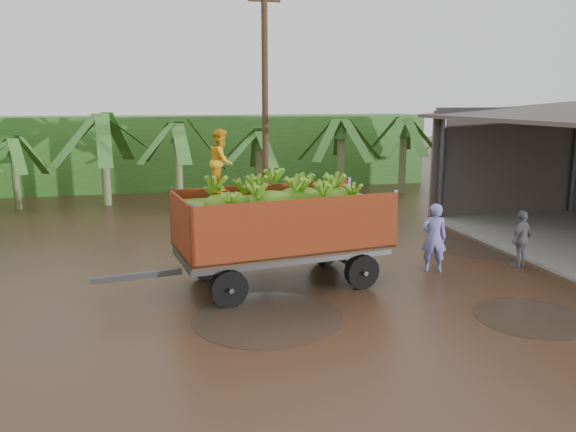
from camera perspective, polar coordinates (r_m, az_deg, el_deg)
The scene contains 7 objects.
ground at distance 14.45m, azimuth 7.15°, elevation -6.03°, with size 100.00×100.00×0.00m, color black.
hedge_north at distance 29.12m, azimuth -7.71°, elevation 6.55°, with size 22.00×3.00×3.60m, color #2D661E.
banana_trailer at distance 13.37m, azimuth -0.72°, elevation -0.83°, with size 6.94×3.08×3.74m.
man_blue at distance 14.95m, azimuth 14.60°, elevation -2.14°, with size 0.66×0.43×1.80m, color #7477D3.
man_grey at distance 16.06m, azimuth 22.61°, elevation -2.18°, with size 0.91×0.38×1.55m, color slate.
utility_pole at distance 21.48m, azimuth -2.35°, elevation 11.57°, with size 1.20×0.24×8.54m.
banana_plants at distance 19.62m, azimuth -14.04°, elevation 3.75°, with size 23.88×20.85×3.89m.
Camera 1 is at (-4.92, -12.86, 4.39)m, focal length 35.00 mm.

